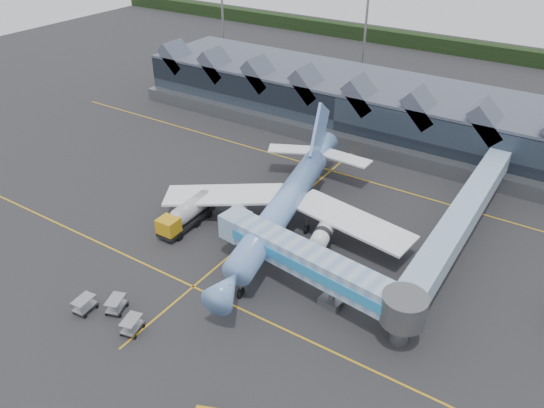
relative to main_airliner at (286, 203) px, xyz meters
The scene contains 9 objects.
ground 10.33m from the main_airliner, 105.59° to the right, with size 260.00×260.00×0.00m, color #242426.
taxi_stripes 4.82m from the main_airliner, 161.96° to the left, with size 120.00×60.00×0.01m.
tree_line_far 100.89m from the main_airliner, 91.45° to the left, with size 260.00×4.00×4.00m, color black.
terminal 38.95m from the main_airliner, 101.29° to the left, with size 90.00×22.25×12.52m.
light_masts 57.35m from the main_airliner, 71.02° to the left, with size 132.40×42.56×22.45m.
main_airliner is the anchor object (origin of this frame).
jet_bridge 15.95m from the main_airliner, 41.95° to the right, with size 27.82×7.44×6.34m.
fuel_truck 14.04m from the main_airliner, 149.48° to the right, with size 3.43×10.81×3.61m.
baggage_carts 27.29m from the main_airliner, 104.60° to the right, with size 8.94×4.77×1.76m.
Camera 1 is at (35.16, -44.34, 42.36)m, focal length 35.00 mm.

